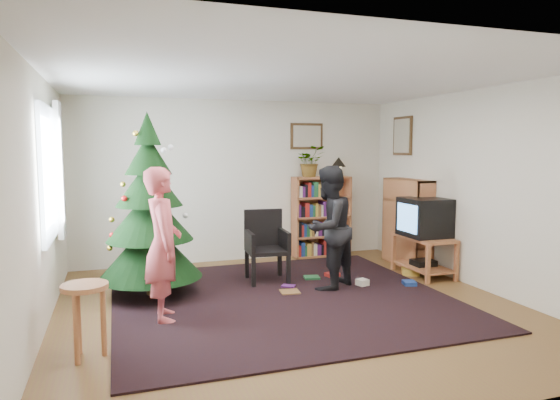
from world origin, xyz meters
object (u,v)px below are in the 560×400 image
object	(u,v)px
bookshelf_right	(407,221)
crt_tv	(424,217)
christmas_tree	(150,221)
bookshelf_back	(321,216)
stool	(85,301)
potted_plant	(310,162)
armchair	(265,243)
picture_right	(403,136)
tv_stand	(424,252)
person_standing	(163,244)
table_lamp	(339,163)
picture_back	(307,136)
person_by_chair	(328,228)

from	to	relation	value
bookshelf_right	crt_tv	world-z (taller)	bookshelf_right
christmas_tree	bookshelf_back	xyz separation A→B (m)	(2.80, 1.43, -0.25)
stool	bookshelf_back	bearing A→B (deg)	41.63
potted_plant	stool	bearing A→B (deg)	-136.67
armchair	potted_plant	distance (m)	1.93
picture_right	tv_stand	size ratio (longest dim) A/B	0.67
stool	christmas_tree	bearing A→B (deg)	68.46
bookshelf_back	stool	bearing A→B (deg)	-138.37
person_standing	table_lamp	distance (m)	3.88
christmas_tree	table_lamp	world-z (taller)	christmas_tree
picture_right	crt_tv	distance (m)	1.54
picture_back	bookshelf_back	world-z (taller)	picture_back
picture_back	christmas_tree	xyz separation A→B (m)	(-2.59, -1.56, -1.04)
person_by_chair	picture_right	bearing A→B (deg)	-178.88
bookshelf_right	tv_stand	size ratio (longest dim) A/B	1.44
bookshelf_right	armchair	world-z (taller)	bookshelf_right
christmas_tree	bookshelf_right	xyz separation A→B (m)	(3.78, 0.43, -0.25)
christmas_tree	crt_tv	bearing A→B (deg)	-2.76
picture_right	table_lamp	distance (m)	1.10
person_by_chair	table_lamp	bearing A→B (deg)	-151.37
person_by_chair	potted_plant	world-z (taller)	potted_plant
person_standing	stool	bearing A→B (deg)	137.29
armchair	potted_plant	xyz separation A→B (m)	(1.11, 1.18, 1.04)
stool	person_standing	world-z (taller)	person_standing
stool	potted_plant	bearing A→B (deg)	43.33
christmas_tree	potted_plant	bearing A→B (deg)	28.72
stool	table_lamp	bearing A→B (deg)	39.27
picture_right	crt_tv	world-z (taller)	picture_right
crt_tv	potted_plant	bearing A→B (deg)	123.42
christmas_tree	bookshelf_back	size ratio (longest dim) A/B	1.68
potted_plant	bookshelf_back	bearing A→B (deg)	0.00
potted_plant	table_lamp	world-z (taller)	potted_plant
bookshelf_right	person_standing	xyz separation A→B (m)	(-3.72, -1.32, 0.12)
bookshelf_right	stool	bearing A→B (deg)	115.08
tv_stand	armchair	distance (m)	2.22
tv_stand	table_lamp	distance (m)	2.07
picture_right	tv_stand	xyz separation A→B (m)	(-0.26, -1.01, -1.62)
person_by_chair	bookshelf_back	bearing A→B (deg)	-143.48
person_by_chair	table_lamp	xyz separation A→B (m)	(0.97, 1.80, 0.74)
stool	person_standing	size ratio (longest dim) A/B	0.40
christmas_tree	person_by_chair	xyz separation A→B (m)	(2.13, -0.37, -0.14)
picture_back	armchair	bearing A→B (deg)	-130.04
bookshelf_right	crt_tv	bearing A→B (deg)	168.61
tv_stand	armchair	size ratio (longest dim) A/B	0.95
picture_right	potted_plant	size ratio (longest dim) A/B	1.22
person_by_chair	tv_stand	bearing A→B (deg)	154.39
bookshelf_back	armchair	world-z (taller)	bookshelf_back
picture_right	bookshelf_back	xyz separation A→B (m)	(-1.12, 0.59, -1.29)
stool	table_lamp	size ratio (longest dim) A/B	2.03
crt_tv	person_standing	size ratio (longest dim) A/B	0.38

